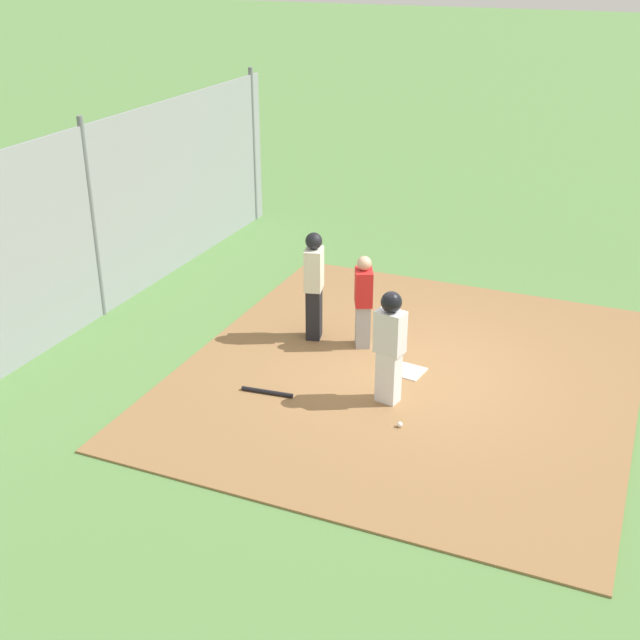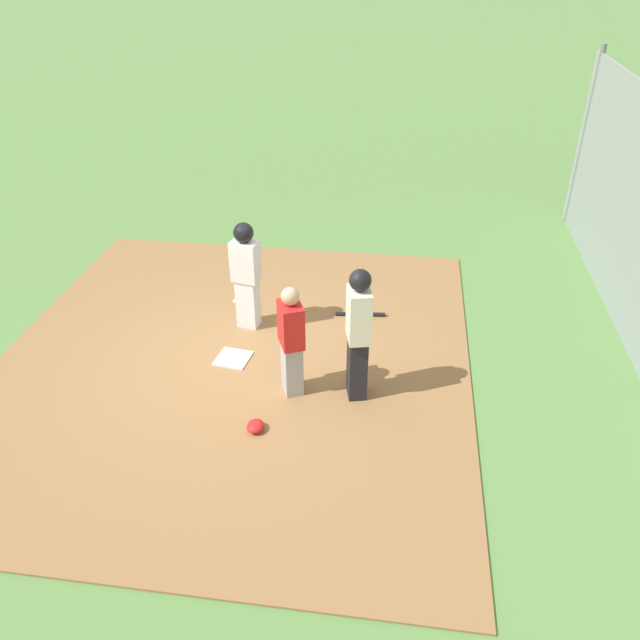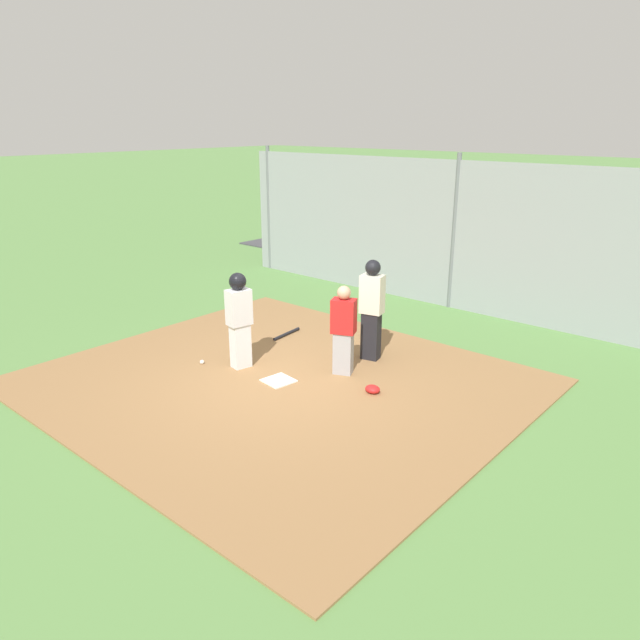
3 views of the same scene
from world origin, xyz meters
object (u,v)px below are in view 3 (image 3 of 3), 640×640
Objects in this scene: runner at (239,314)px; catcher at (344,329)px; baseball_bat at (287,334)px; catcher_mask at (373,389)px; umpire at (372,308)px; home_plate at (279,381)px; parked_car_silver at (433,235)px; baseball at (202,362)px.

catcher is at bearing 43.61° from runner.
baseball_bat is 2.94m from catcher_mask.
umpire is at bearing -92.47° from baseball_bat.
parked_car_silver is at bearing -72.56° from home_plate.
baseball is (0.59, 0.37, -0.89)m from runner.
baseball reaches higher than baseball_bat.
parked_car_silver is at bearing 114.30° from runner.
umpire is 7.32× the size of catcher_mask.
parked_car_silver is (1.75, -8.36, 0.55)m from baseball_bat.
baseball_bat is (1.96, -0.70, -0.73)m from catcher.
parked_car_silver is (1.65, -10.34, 0.55)m from baseball.
baseball is at bearing 19.00° from catcher_mask.
umpire is at bearing -133.95° from baseball.
home_plate is 0.30× the size of catcher.
baseball_bat is 0.18× the size of parked_car_silver.
umpire is 23.73× the size of baseball.
catcher_mask is at bearing 46.22° from catcher.
baseball is 10.48m from parked_car_silver.
catcher_mask reaches higher than home_plate.
umpire is at bearing 61.98° from runner.
catcher is 2.53m from baseball.
baseball_bat is (1.39, -1.63, 0.02)m from home_plate.
baseball_bat is (1.92, 0.11, -0.90)m from umpire.
runner is (1.47, 0.91, 0.17)m from catcher.
catcher_mask is at bearing 24.04° from umpire.
home_plate is at bearing -166.70° from baseball.
parked_car_silver is at bearing -64.21° from catcher_mask.
home_plate is 0.25× the size of umpire.
home_plate is at bearing -30.55° from umpire.
baseball is at bearing 171.35° from baseball_bat.
home_plate is 0.27× the size of runner.
catcher_mask is (-0.85, 1.10, -0.87)m from umpire.
catcher is at bearing -148.01° from baseball.
catcher is (-0.57, -0.93, 0.75)m from home_plate.
umpire is (-0.53, -1.74, 0.92)m from home_plate.
catcher is 1.96× the size of baseball_bat.
catcher is 20.03× the size of baseball.
runner is 1.13m from baseball.
home_plate is 10.48m from parked_car_silver.
catcher is at bearing -121.32° from home_plate.
home_plate is 0.10× the size of parked_car_silver.
parked_car_silver is at bearing 5.97° from baseball_bat.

